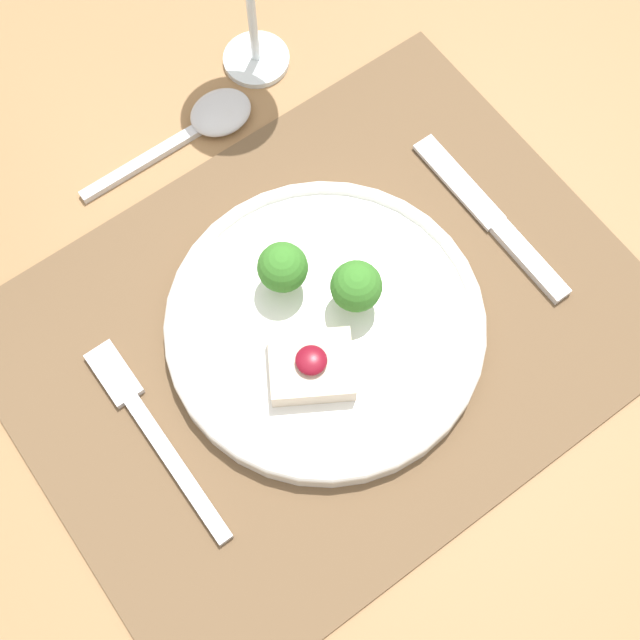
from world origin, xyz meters
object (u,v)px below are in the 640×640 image
knife (500,227)px  spoon (208,120)px  dinner_plate (320,322)px  fork (149,426)px

knife → spoon: spoon is taller
dinner_plate → spoon: (0.04, 0.22, -0.01)m
fork → spoon: size_ratio=1.08×
dinner_plate → spoon: dinner_plate is taller
fork → knife: knife is taller
fork → knife: (0.33, -0.03, 0.00)m
fork → knife: size_ratio=1.00×
dinner_plate → fork: bearing=175.8°
dinner_plate → knife: size_ratio=1.38×
dinner_plate → fork: 0.15m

